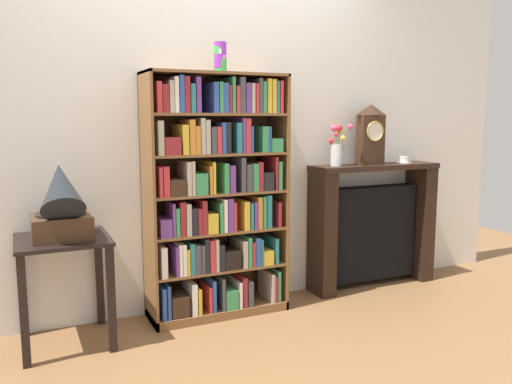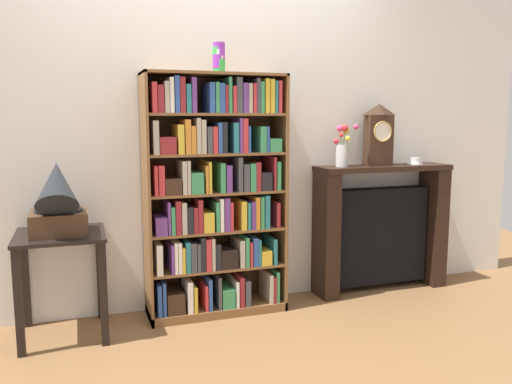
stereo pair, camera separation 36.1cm
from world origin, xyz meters
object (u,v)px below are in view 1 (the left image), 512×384
(bookshelf, at_px, (215,199))
(gramophone, at_px, (61,205))
(mantel_clock, at_px, (371,134))
(flower_vase, at_px, (337,148))
(cup_stack, at_px, (220,58))
(side_table_left, at_px, (64,264))
(fireplace_mantel, at_px, (371,226))
(teacup_with_saucer, at_px, (404,160))

(bookshelf, xyz_separation_m, gramophone, (-0.98, -0.13, 0.05))
(mantel_clock, bearing_deg, flower_vase, 178.83)
(cup_stack, distance_m, side_table_left, 1.61)
(cup_stack, relative_size, side_table_left, 0.30)
(side_table_left, height_order, gramophone, gramophone)
(cup_stack, xyz_separation_m, flower_vase, (0.95, 0.05, -0.61))
(bookshelf, relative_size, cup_stack, 8.26)
(mantel_clock, bearing_deg, bookshelf, -178.17)
(fireplace_mantel, relative_size, mantel_clock, 2.32)
(flower_vase, bearing_deg, side_table_left, -176.33)
(bookshelf, bearing_deg, side_table_left, -175.39)
(bookshelf, relative_size, flower_vase, 5.15)
(cup_stack, xyz_separation_m, teacup_with_saucer, (1.59, 0.04, -0.72))
(bookshelf, relative_size, fireplace_mantel, 1.52)
(side_table_left, xyz_separation_m, mantel_clock, (2.28, 0.12, 0.72))
(fireplace_mantel, height_order, mantel_clock, mantel_clock)
(mantel_clock, height_order, teacup_with_saucer, mantel_clock)
(mantel_clock, bearing_deg, side_table_left, -176.97)
(cup_stack, height_order, side_table_left, cup_stack)
(gramophone, height_order, mantel_clock, mantel_clock)
(bookshelf, relative_size, teacup_with_saucer, 13.00)
(teacup_with_saucer, bearing_deg, cup_stack, -178.45)
(cup_stack, bearing_deg, teacup_with_saucer, 1.55)
(flower_vase, bearing_deg, cup_stack, -177.18)
(bookshelf, height_order, mantel_clock, bookshelf)
(side_table_left, distance_m, flower_vase, 2.08)
(mantel_clock, distance_m, flower_vase, 0.31)
(cup_stack, distance_m, gramophone, 1.36)
(bookshelf, distance_m, mantel_clock, 1.36)
(side_table_left, relative_size, flower_vase, 2.05)
(bookshelf, xyz_separation_m, fireplace_mantel, (1.35, 0.07, -0.32))
(bookshelf, height_order, side_table_left, bookshelf)
(bookshelf, height_order, teacup_with_saucer, bookshelf)
(fireplace_mantel, distance_m, teacup_with_saucer, 0.59)
(fireplace_mantel, bearing_deg, gramophone, -175.11)
(gramophone, xyz_separation_m, teacup_with_saucer, (2.62, 0.18, 0.16))
(cup_stack, relative_size, teacup_with_saucer, 1.57)
(cup_stack, bearing_deg, flower_vase, 2.82)
(cup_stack, bearing_deg, mantel_clock, 1.86)
(gramophone, relative_size, teacup_with_saucer, 4.05)
(cup_stack, bearing_deg, side_table_left, -175.55)
(bookshelf, xyz_separation_m, mantel_clock, (1.30, 0.04, 0.41))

